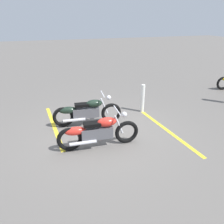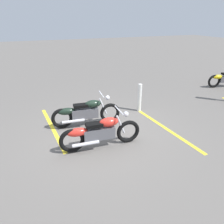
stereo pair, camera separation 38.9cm
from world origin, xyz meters
name	(u,v)px [view 1 (the left image)]	position (x,y,z in m)	size (l,w,h in m)	color
ground_plane	(101,133)	(0.00, 0.00, 0.00)	(60.00, 60.00, 0.00)	#66605B
motorcycle_bright_foreground	(97,132)	(-0.30, -0.70, 0.46)	(2.23, 0.62, 1.04)	black
motorcycle_dark_foreground	(86,112)	(-0.29, 0.71, 0.46)	(2.23, 0.62, 1.04)	black
bollard_post	(143,98)	(1.90, 1.09, 0.52)	(0.14, 0.14, 1.04)	white
parking_stripe_near	(54,126)	(-1.33, 0.92, 0.00)	(3.20, 0.12, 0.01)	yellow
parking_stripe_mid	(167,130)	(2.02, -0.50, 0.00)	(3.20, 0.12, 0.01)	yellow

